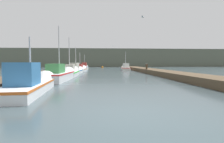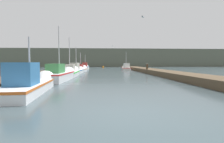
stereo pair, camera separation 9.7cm
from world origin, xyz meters
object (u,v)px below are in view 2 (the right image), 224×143
fishing_boat_2 (70,72)px  fishing_boat_3 (77,70)px  mooring_piling_0 (147,68)px  mooring_piling_1 (129,67)px  fishing_boat_0 (32,83)px  channel_buoy (103,67)px  fishing_boat_1 (60,75)px  seagull_1 (112,46)px  seagull_lead (143,17)px  fishing_boat_4 (81,69)px  fishing_boat_5 (126,68)px  fishing_boat_6 (85,67)px

fishing_boat_2 → fishing_boat_3: bearing=88.4°
mooring_piling_0 → mooring_piling_1: (-0.34, 13.07, -0.15)m
fishing_boat_0 → channel_buoy: 38.10m
fishing_boat_1 → fishing_boat_2: size_ratio=1.13×
fishing_boat_2 → fishing_boat_3: size_ratio=1.00×
fishing_boat_0 → seagull_1: 22.04m
fishing_boat_1 → seagull_1: size_ratio=11.79×
fishing_boat_3 → seagull_lead: bearing=-45.0°
fishing_boat_4 → fishing_boat_5: bearing=34.2°
mooring_piling_0 → mooring_piling_1: size_ratio=1.29×
fishing_boat_3 → fishing_boat_5: (8.22, 9.62, -0.02)m
fishing_boat_0 → fishing_boat_6: bearing=85.4°
fishing_boat_0 → fishing_boat_1: 5.71m
fishing_boat_4 → mooring_piling_0: size_ratio=4.19×
fishing_boat_6 → seagull_lead: bearing=-72.2°
mooring_piling_0 → seagull_1: 8.86m
fishing_boat_5 → channel_buoy: fishing_boat_5 is taller
fishing_boat_1 → fishing_boat_2: fishing_boat_1 is taller
fishing_boat_3 → channel_buoy: fishing_boat_3 is taller
channel_buoy → seagull_1: bearing=-85.5°
fishing_boat_1 → seagull_lead: seagull_lead is taller
fishing_boat_0 → fishing_boat_2: size_ratio=1.15×
fishing_boat_4 → channel_buoy: fishing_boat_4 is taller
channel_buoy → fishing_boat_0: bearing=-96.4°
fishing_boat_5 → mooring_piling_1: bearing=70.7°
fishing_boat_5 → mooring_piling_1: 2.74m
fishing_boat_1 → fishing_boat_2: (-0.01, 4.85, -0.08)m
fishing_boat_1 → seagull_1: bearing=73.5°
seagull_lead → seagull_1: size_ratio=1.07×
seagull_1 → fishing_boat_6: bearing=176.7°
seagull_1 → fishing_boat_5: bearing=104.0°
fishing_boat_1 → fishing_boat_5: bearing=69.4°
fishing_boat_3 → channel_buoy: size_ratio=4.84×
mooring_piling_1 → fishing_boat_2: bearing=-119.3°
fishing_boat_0 → fishing_boat_3: bearing=85.0°
fishing_boat_4 → mooring_piling_1: fishing_boat_4 is taller
channel_buoy → mooring_piling_0: bearing=-76.8°
fishing_boat_2 → seagull_lead: size_ratio=9.72×
fishing_boat_6 → mooring_piling_1: size_ratio=4.47×
fishing_boat_6 → seagull_lead: seagull_lead is taller
fishing_boat_3 → mooring_piling_1: bearing=57.4°
mooring_piling_0 → fishing_boat_1: bearing=-139.1°
mooring_piling_1 → seagull_lead: 21.21m
fishing_boat_0 → mooring_piling_1: bearing=66.7°
channel_buoy → seagull_1: seagull_1 is taller
fishing_boat_0 → fishing_boat_3: fishing_boat_3 is taller
fishing_boat_1 → mooring_piling_0: 12.78m
fishing_boat_1 → channel_buoy: fishing_boat_1 is taller
fishing_boat_5 → mooring_piling_0: 10.61m
fishing_boat_6 → fishing_boat_2: bearing=-90.3°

